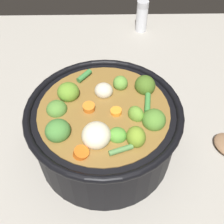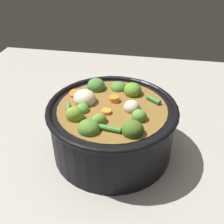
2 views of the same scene
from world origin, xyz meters
name	(u,v)px [view 1 (image 1 of 2)]	position (x,y,z in m)	size (l,w,h in m)	color
ground_plane	(105,147)	(0.00, 0.00, 0.00)	(1.10, 1.10, 0.00)	#9E998E
cooking_pot	(104,128)	(0.00, 0.00, 0.07)	(0.28, 0.28, 0.15)	black
salt_shaker	(142,16)	(-0.11, -0.45, 0.05)	(0.04, 0.04, 0.09)	silver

